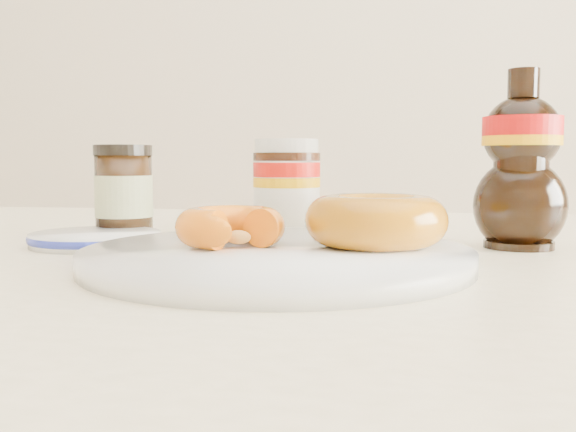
% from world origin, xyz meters
% --- Properties ---
extents(dining_table, '(1.40, 0.90, 0.75)m').
position_xyz_m(dining_table, '(0.00, 0.10, 0.67)').
color(dining_table, '#FFEBC2').
rests_on(dining_table, ground).
extents(plate, '(0.30, 0.30, 0.01)m').
position_xyz_m(plate, '(-0.07, 0.01, 0.76)').
color(plate, white).
rests_on(plate, dining_table).
extents(donut_bitten, '(0.11, 0.11, 0.03)m').
position_xyz_m(donut_bitten, '(-0.11, 0.01, 0.78)').
color(donut_bitten, orange).
rests_on(donut_bitten, plate).
extents(donut_whole, '(0.14, 0.14, 0.04)m').
position_xyz_m(donut_whole, '(0.01, 0.03, 0.78)').
color(donut_whole, '#9E620A').
rests_on(donut_whole, plate).
extents(nutella_jar, '(0.07, 0.07, 0.10)m').
position_xyz_m(nutella_jar, '(-0.10, 0.22, 0.81)').
color(nutella_jar, white).
rests_on(nutella_jar, dining_table).
extents(syrup_bottle, '(0.11, 0.10, 0.17)m').
position_xyz_m(syrup_bottle, '(0.14, 0.15, 0.83)').
color(syrup_bottle, black).
rests_on(syrup_bottle, dining_table).
extents(dark_jar, '(0.06, 0.06, 0.10)m').
position_xyz_m(dark_jar, '(-0.26, 0.16, 0.80)').
color(dark_jar, black).
rests_on(dark_jar, dining_table).
extents(blue_rim_saucer, '(0.13, 0.13, 0.01)m').
position_xyz_m(blue_rim_saucer, '(-0.26, 0.10, 0.76)').
color(blue_rim_saucer, white).
rests_on(blue_rim_saucer, dining_table).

